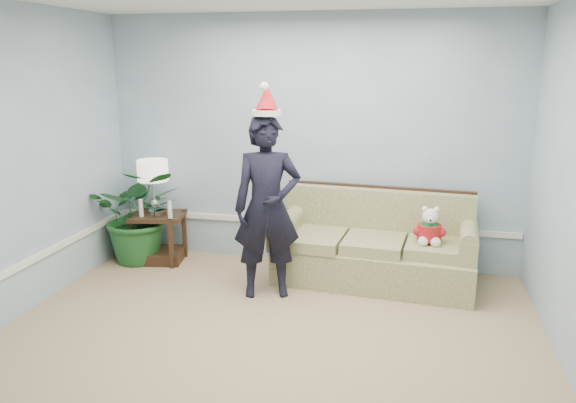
# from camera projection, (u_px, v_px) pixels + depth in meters

# --- Properties ---
(room_shell) EXTENTS (4.54, 5.04, 2.74)m
(room_shell) POSITION_uv_depth(u_px,v_px,m) (241.00, 195.00, 3.67)
(room_shell) COLOR tan
(room_shell) RESTS_ON ground
(wainscot_trim) EXTENTS (4.49, 4.99, 0.06)m
(wainscot_trim) POSITION_uv_depth(u_px,v_px,m) (160.00, 253.00, 5.26)
(wainscot_trim) COLOR white
(wainscot_trim) RESTS_ON room_shell
(sofa) EXTENTS (2.05, 1.01, 0.93)m
(sofa) POSITION_uv_depth(u_px,v_px,m) (375.00, 250.00, 5.73)
(sofa) COLOR #5A6730
(sofa) RESTS_ON room_shell
(side_table) EXTENTS (0.64, 0.57, 0.55)m
(side_table) POSITION_uv_depth(u_px,v_px,m) (159.00, 243.00, 6.31)
(side_table) COLOR #3B2415
(side_table) RESTS_ON room_shell
(table_lamp) EXTENTS (0.34, 0.34, 0.60)m
(table_lamp) POSITION_uv_depth(u_px,v_px,m) (153.00, 173.00, 6.16)
(table_lamp) COLOR silver
(table_lamp) RESTS_ON side_table
(candle_pair) EXTENTS (0.39, 0.05, 0.19)m
(candle_pair) POSITION_uv_depth(u_px,v_px,m) (155.00, 209.00, 6.07)
(candle_pair) COLOR silver
(candle_pair) RESTS_ON side_table
(houseplant) EXTENTS (1.20, 1.12, 1.08)m
(houseplant) POSITION_uv_depth(u_px,v_px,m) (140.00, 214.00, 6.25)
(houseplant) COLOR #1B5422
(houseplant) RESTS_ON room_shell
(man) EXTENTS (0.73, 0.59, 1.73)m
(man) POSITION_uv_depth(u_px,v_px,m) (267.00, 208.00, 5.26)
(man) COLOR black
(man) RESTS_ON room_shell
(santa_hat) EXTENTS (0.30, 0.33, 0.31)m
(santa_hat) POSITION_uv_depth(u_px,v_px,m) (267.00, 101.00, 5.03)
(santa_hat) COLOR white
(santa_hat) RESTS_ON man
(teddy_bear) EXTENTS (0.23, 0.26, 0.37)m
(teddy_bear) POSITION_uv_depth(u_px,v_px,m) (429.00, 230.00, 5.40)
(teddy_bear) COLOR white
(teddy_bear) RESTS_ON sofa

